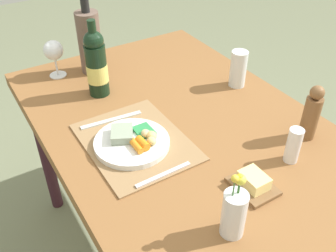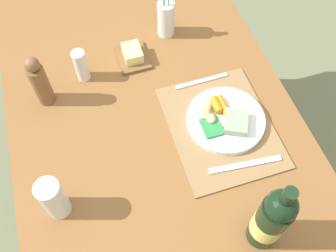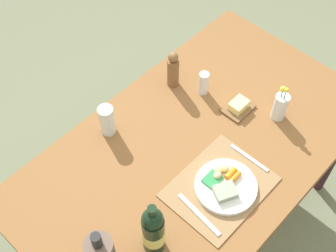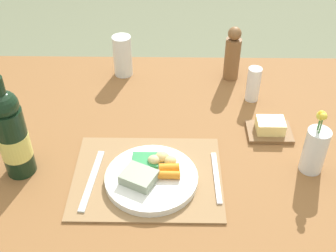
{
  "view_description": "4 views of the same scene",
  "coord_description": "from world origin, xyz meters",
  "px_view_note": "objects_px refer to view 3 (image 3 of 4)",
  "views": [
    {
      "loc": [
        0.8,
        -0.6,
        1.56
      ],
      "look_at": [
        -0.07,
        -0.07,
        0.8
      ],
      "focal_mm": 41.02,
      "sensor_mm": 36.0,
      "label": 1
    },
    {
      "loc": [
        -0.6,
        0.15,
        1.76
      ],
      "look_at": [
        -0.04,
        -0.03,
        0.8
      ],
      "focal_mm": 40.3,
      "sensor_mm": 36.0,
      "label": 2
    },
    {
      "loc": [
        -0.84,
        -0.63,
        2.35
      ],
      "look_at": [
        -0.06,
        0.1,
        0.89
      ],
      "focal_mm": 49.49,
      "sensor_mm": 36.0,
      "label": 3
    },
    {
      "loc": [
        -0.01,
        -0.99,
        1.6
      ],
      "look_at": [
        -0.02,
        -0.02,
        0.81
      ],
      "focal_mm": 46.59,
      "sensor_mm": 36.0,
      "label": 4
    }
  ],
  "objects_px": {
    "fork": "(199,214)",
    "dinner_plate": "(225,185)",
    "knife": "(249,158)",
    "dining_table": "(195,157)",
    "salt_shaker": "(204,83)",
    "flower_vase": "(280,106)",
    "water_tumbler": "(107,122)",
    "wine_bottle": "(153,231)",
    "butter_dish": "(238,106)",
    "pepper_mill": "(173,70)"
  },
  "relations": [
    {
      "from": "butter_dish",
      "to": "flower_vase",
      "type": "relative_size",
      "value": 0.67
    },
    {
      "from": "wine_bottle",
      "to": "flower_vase",
      "type": "height_order",
      "value": "wine_bottle"
    },
    {
      "from": "fork",
      "to": "butter_dish",
      "type": "bearing_deg",
      "value": 28.31
    },
    {
      "from": "dining_table",
      "to": "dinner_plate",
      "type": "height_order",
      "value": "dinner_plate"
    },
    {
      "from": "fork",
      "to": "flower_vase",
      "type": "xyz_separation_m",
      "value": [
        0.58,
        0.06,
        0.06
      ]
    },
    {
      "from": "butter_dish",
      "to": "flower_vase",
      "type": "bearing_deg",
      "value": -60.24
    },
    {
      "from": "pepper_mill",
      "to": "wine_bottle",
      "type": "height_order",
      "value": "wine_bottle"
    },
    {
      "from": "dining_table",
      "to": "water_tumbler",
      "type": "distance_m",
      "value": 0.4
    },
    {
      "from": "wine_bottle",
      "to": "water_tumbler",
      "type": "bearing_deg",
      "value": 64.97
    },
    {
      "from": "knife",
      "to": "flower_vase",
      "type": "height_order",
      "value": "flower_vase"
    },
    {
      "from": "knife",
      "to": "butter_dish",
      "type": "relative_size",
      "value": 1.41
    },
    {
      "from": "dining_table",
      "to": "butter_dish",
      "type": "relative_size",
      "value": 11.7
    },
    {
      "from": "salt_shaker",
      "to": "knife",
      "type": "bearing_deg",
      "value": -111.03
    },
    {
      "from": "dining_table",
      "to": "dinner_plate",
      "type": "distance_m",
      "value": 0.23
    },
    {
      "from": "dinner_plate",
      "to": "knife",
      "type": "xyz_separation_m",
      "value": [
        0.17,
        0.01,
        -0.01
      ]
    },
    {
      "from": "knife",
      "to": "wine_bottle",
      "type": "xyz_separation_m",
      "value": [
        -0.52,
        0.03,
        0.12
      ]
    },
    {
      "from": "dining_table",
      "to": "wine_bottle",
      "type": "bearing_deg",
      "value": -158.42
    },
    {
      "from": "dining_table",
      "to": "dinner_plate",
      "type": "xyz_separation_m",
      "value": [
        -0.06,
        -0.2,
        0.09
      ]
    },
    {
      "from": "dining_table",
      "to": "flower_vase",
      "type": "relative_size",
      "value": 7.88
    },
    {
      "from": "fork",
      "to": "dining_table",
      "type": "bearing_deg",
      "value": 48.68
    },
    {
      "from": "knife",
      "to": "wine_bottle",
      "type": "bearing_deg",
      "value": 175.95
    },
    {
      "from": "pepper_mill",
      "to": "salt_shaker",
      "type": "distance_m",
      "value": 0.15
    },
    {
      "from": "fork",
      "to": "salt_shaker",
      "type": "xyz_separation_m",
      "value": [
        0.46,
        0.38,
        0.05
      ]
    },
    {
      "from": "wine_bottle",
      "to": "salt_shaker",
      "type": "distance_m",
      "value": 0.74
    },
    {
      "from": "dining_table",
      "to": "knife",
      "type": "distance_m",
      "value": 0.23
    },
    {
      "from": "flower_vase",
      "to": "salt_shaker",
      "type": "bearing_deg",
      "value": 109.48
    },
    {
      "from": "salt_shaker",
      "to": "butter_dish",
      "type": "bearing_deg",
      "value": -80.57
    },
    {
      "from": "wine_bottle",
      "to": "flower_vase",
      "type": "distance_m",
      "value": 0.78
    },
    {
      "from": "dinner_plate",
      "to": "salt_shaker",
      "type": "relative_size",
      "value": 2.08
    },
    {
      "from": "fork",
      "to": "pepper_mill",
      "type": "xyz_separation_m",
      "value": [
        0.41,
        0.51,
        0.08
      ]
    },
    {
      "from": "knife",
      "to": "wine_bottle",
      "type": "distance_m",
      "value": 0.53
    },
    {
      "from": "salt_shaker",
      "to": "water_tumbler",
      "type": "xyz_separation_m",
      "value": [
        -0.43,
        0.15,
        0.01
      ]
    },
    {
      "from": "salt_shaker",
      "to": "water_tumbler",
      "type": "height_order",
      "value": "water_tumbler"
    },
    {
      "from": "dining_table",
      "to": "salt_shaker",
      "type": "relative_size",
      "value": 13.14
    },
    {
      "from": "wine_bottle",
      "to": "water_tumbler",
      "type": "distance_m",
      "value": 0.54
    },
    {
      "from": "dinner_plate",
      "to": "flower_vase",
      "type": "distance_m",
      "value": 0.43
    },
    {
      "from": "dinner_plate",
      "to": "salt_shaker",
      "type": "height_order",
      "value": "salt_shaker"
    },
    {
      "from": "dinner_plate",
      "to": "fork",
      "type": "xyz_separation_m",
      "value": [
        -0.15,
        -0.0,
        -0.01
      ]
    },
    {
      "from": "dining_table",
      "to": "fork",
      "type": "height_order",
      "value": "fork"
    },
    {
      "from": "dining_table",
      "to": "water_tumbler",
      "type": "bearing_deg",
      "value": 119.71
    },
    {
      "from": "dinner_plate",
      "to": "knife",
      "type": "distance_m",
      "value": 0.17
    },
    {
      "from": "fork",
      "to": "salt_shaker",
      "type": "height_order",
      "value": "salt_shaker"
    },
    {
      "from": "dinner_plate",
      "to": "salt_shaker",
      "type": "distance_m",
      "value": 0.49
    },
    {
      "from": "dining_table",
      "to": "wine_bottle",
      "type": "height_order",
      "value": "wine_bottle"
    },
    {
      "from": "flower_vase",
      "to": "water_tumbler",
      "type": "bearing_deg",
      "value": 139.24
    },
    {
      "from": "fork",
      "to": "wine_bottle",
      "type": "height_order",
      "value": "wine_bottle"
    },
    {
      "from": "fork",
      "to": "dinner_plate",
      "type": "bearing_deg",
      "value": 6.23
    },
    {
      "from": "dining_table",
      "to": "flower_vase",
      "type": "distance_m",
      "value": 0.41
    },
    {
      "from": "dining_table",
      "to": "salt_shaker",
      "type": "xyz_separation_m",
      "value": [
        0.25,
        0.18,
        0.13
      ]
    },
    {
      "from": "fork",
      "to": "water_tumbler",
      "type": "height_order",
      "value": "water_tumbler"
    }
  ]
}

